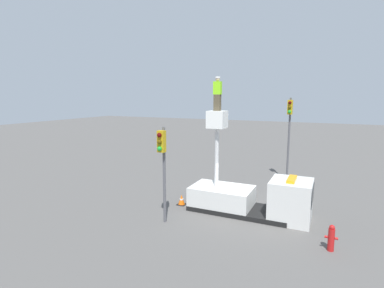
{
  "coord_description": "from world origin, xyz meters",
  "views": [
    {
      "loc": [
        4.12,
        -14.72,
        6.02
      ],
      "look_at": [
        -2.09,
        -1.4,
        3.68
      ],
      "focal_mm": 28.0,
      "sensor_mm": 36.0,
      "label": 1
    }
  ],
  "objects_px": {
    "traffic_light_across": "(289,123)",
    "traffic_cone_rear": "(182,200)",
    "bucket_truck": "(251,197)",
    "worker": "(217,94)",
    "traffic_light_pole": "(162,156)",
    "fire_hydrant": "(331,238)"
  },
  "relations": [
    {
      "from": "traffic_light_pole",
      "to": "fire_hydrant",
      "type": "relative_size",
      "value": 4.32
    },
    {
      "from": "traffic_light_pole",
      "to": "fire_hydrant",
      "type": "distance_m",
      "value": 7.84
    },
    {
      "from": "bucket_truck",
      "to": "traffic_light_pole",
      "type": "height_order",
      "value": "bucket_truck"
    },
    {
      "from": "traffic_light_across",
      "to": "traffic_cone_rear",
      "type": "relative_size",
      "value": 10.21
    },
    {
      "from": "fire_hydrant",
      "to": "traffic_light_pole",
      "type": "bearing_deg",
      "value": -176.0
    },
    {
      "from": "traffic_light_pole",
      "to": "traffic_light_across",
      "type": "distance_m",
      "value": 10.96
    },
    {
      "from": "traffic_light_pole",
      "to": "traffic_cone_rear",
      "type": "distance_m",
      "value": 3.97
    },
    {
      "from": "bucket_truck",
      "to": "fire_hydrant",
      "type": "distance_m",
      "value": 4.55
    },
    {
      "from": "traffic_light_across",
      "to": "fire_hydrant",
      "type": "xyz_separation_m",
      "value": [
        2.95,
        -9.5,
        -3.65
      ]
    },
    {
      "from": "traffic_light_pole",
      "to": "traffic_light_across",
      "type": "relative_size",
      "value": 0.78
    },
    {
      "from": "bucket_truck",
      "to": "worker",
      "type": "height_order",
      "value": "worker"
    },
    {
      "from": "traffic_light_across",
      "to": "traffic_cone_rear",
      "type": "distance_m",
      "value": 9.63
    },
    {
      "from": "bucket_truck",
      "to": "traffic_light_pole",
      "type": "relative_size",
      "value": 1.33
    },
    {
      "from": "traffic_light_pole",
      "to": "traffic_light_across",
      "type": "bearing_deg",
      "value": 66.44
    },
    {
      "from": "traffic_light_pole",
      "to": "traffic_cone_rear",
      "type": "height_order",
      "value": "traffic_light_pole"
    },
    {
      "from": "fire_hydrant",
      "to": "worker",
      "type": "bearing_deg",
      "value": 156.96
    },
    {
      "from": "bucket_truck",
      "to": "traffic_light_across",
      "type": "height_order",
      "value": "traffic_light_across"
    },
    {
      "from": "bucket_truck",
      "to": "traffic_light_across",
      "type": "xyz_separation_m",
      "value": [
        0.88,
        7.07,
        3.3
      ]
    },
    {
      "from": "worker",
      "to": "traffic_cone_rear",
      "type": "bearing_deg",
      "value": -168.85
    },
    {
      "from": "fire_hydrant",
      "to": "traffic_cone_rear",
      "type": "bearing_deg",
      "value": 164.95
    },
    {
      "from": "bucket_truck",
      "to": "worker",
      "type": "relative_size",
      "value": 3.53
    },
    {
      "from": "worker",
      "to": "traffic_cone_rear",
      "type": "height_order",
      "value": "worker"
    }
  ]
}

